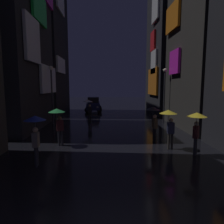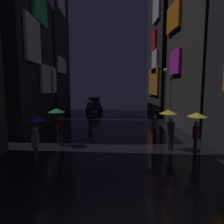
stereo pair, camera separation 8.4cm
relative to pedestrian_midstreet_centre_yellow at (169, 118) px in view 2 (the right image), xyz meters
name	(u,v)px [view 2 (the right image)]	position (x,y,z in m)	size (l,w,h in m)	color
building_left_mid	(13,31)	(-10.39, 6.05, 5.85)	(4.25, 8.08, 15.04)	#232328
building_left_far	(46,38)	(-10.41, 15.01, 7.40)	(4.25, 8.03, 18.13)	black
building_right_far	(170,52)	(4.55, 14.75, 5.81)	(4.25, 7.52, 14.96)	#232328
pedestrian_midstreet_centre_yellow	(169,118)	(0.00, 0.00, 0.00)	(0.90, 0.90, 2.12)	#38332D
pedestrian_far_right_blue	(35,126)	(-6.24, -1.91, 0.00)	(0.90, 0.90, 2.12)	#2D2D38
pedestrian_foreground_right_yellow	(196,122)	(0.97, -1.06, 0.00)	(0.90, 0.90, 2.12)	#2D2D38
pedestrian_midstreet_left_clear	(89,105)	(-4.83, 8.22, 0.00)	(0.90, 0.90, 2.12)	black
pedestrian_foreground_left_green	(58,116)	(-5.95, 0.86, 0.00)	(0.90, 0.90, 2.12)	#2D2D38
pedestrian_near_crossing_black	(154,114)	(-0.44, 1.52, 0.00)	(0.90, 0.90, 2.12)	black
car_distant	(94,104)	(-4.85, 16.75, -0.74)	(2.35, 4.20, 1.92)	navy
streetlamp_right_far	(165,89)	(2.08, 7.82, 1.47)	(0.36, 0.36, 4.94)	#2D2D33
streetlamp_left_far	(52,88)	(-7.92, 7.41, 1.54)	(0.36, 0.36, 5.08)	#2D2D33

